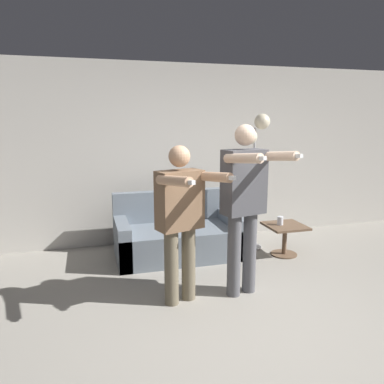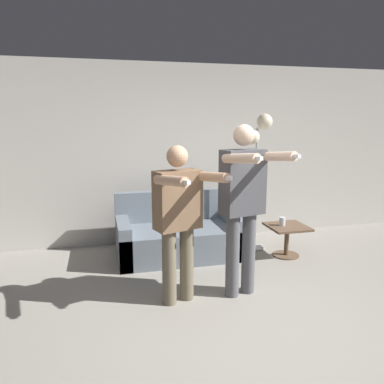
% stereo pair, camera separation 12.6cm
% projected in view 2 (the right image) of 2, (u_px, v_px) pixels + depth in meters
% --- Properties ---
extents(ground_plane, '(16.00, 16.00, 0.00)m').
position_uv_depth(ground_plane, '(259.00, 331.00, 3.25)').
color(ground_plane, gray).
extents(wall_back, '(10.00, 0.05, 2.60)m').
position_uv_depth(wall_back, '(187.00, 154.00, 5.57)').
color(wall_back, beige).
rests_on(wall_back, ground_plane).
extents(couch, '(1.64, 0.89, 0.83)m').
position_uv_depth(couch, '(179.00, 236.00, 5.03)').
color(couch, slate).
rests_on(couch, ground_plane).
extents(person_left, '(0.64, 0.77, 1.57)m').
position_uv_depth(person_left, '(179.00, 214.00, 3.60)').
color(person_left, '#6B604C').
rests_on(person_left, ground_plane).
extents(person_right, '(0.60, 0.75, 1.76)m').
position_uv_depth(person_right, '(243.00, 199.00, 3.74)').
color(person_right, '#56565B').
rests_on(person_right, ground_plane).
extents(cat, '(0.44, 0.13, 0.16)m').
position_uv_depth(cat, '(188.00, 185.00, 5.27)').
color(cat, silver).
rests_on(cat, couch).
extents(floor_lamp, '(0.39, 0.29, 1.88)m').
position_uv_depth(floor_lamp, '(258.00, 143.00, 5.06)').
color(floor_lamp, '#B2B2B7').
rests_on(floor_lamp, ground_plane).
extents(side_table, '(0.50, 0.50, 0.42)m').
position_uv_depth(side_table, '(287.00, 234.00, 4.99)').
color(side_table, brown).
rests_on(side_table, ground_plane).
extents(cup, '(0.08, 0.08, 0.11)m').
position_uv_depth(cup, '(282.00, 221.00, 4.97)').
color(cup, silver).
rests_on(cup, side_table).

